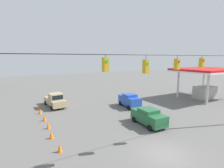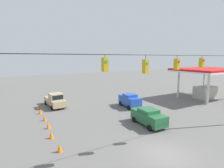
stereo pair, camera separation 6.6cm
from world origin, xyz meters
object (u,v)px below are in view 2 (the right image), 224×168
object	(u,v)px
sedan_green_crossing_near	(148,117)
traffic_cone_third	(48,125)
gas_station	(206,77)
pickup_truck_tan_withflow_far	(55,100)
traffic_cone_fourth	(45,118)
sedan_blue_oncoming_far	(130,100)
traffic_cone_nearest	(59,148)
traffic_cone_second	(51,135)
traffic_cone_farthest	(39,107)
traffic_cone_fifth	(40,111)
overhead_signal_span	(161,86)

from	to	relation	value
sedan_green_crossing_near	traffic_cone_third	xyz separation A→B (m)	(9.85, -4.42, -0.60)
gas_station	pickup_truck_tan_withflow_far	bearing A→B (deg)	-17.81
traffic_cone_fourth	pickup_truck_tan_withflow_far	bearing A→B (deg)	-113.48
pickup_truck_tan_withflow_far	gas_station	xyz separation A→B (m)	(-25.10, 8.07, 3.02)
pickup_truck_tan_withflow_far	sedan_blue_oncoming_far	size ratio (longest dim) A/B	1.34
traffic_cone_nearest	traffic_cone_second	xyz separation A→B (m)	(0.10, -2.77, 0.00)
sedan_blue_oncoming_far	gas_station	size ratio (longest dim) A/B	0.36
traffic_cone_farthest	gas_station	bearing A→B (deg)	164.25
traffic_cone_second	traffic_cone_farthest	world-z (taller)	same
sedan_green_crossing_near	traffic_cone_farthest	size ratio (longest dim) A/B	6.23
traffic_cone_fourth	traffic_cone_fifth	distance (m)	3.02
sedan_blue_oncoming_far	traffic_cone_fifth	bearing A→B (deg)	-14.35
traffic_cone_third	traffic_cone_farthest	xyz separation A→B (m)	(-0.06, -8.02, 0.00)
overhead_signal_span	gas_station	bearing A→B (deg)	-155.93
traffic_cone_second	traffic_cone_third	xyz separation A→B (m)	(-0.18, -2.49, 0.00)
traffic_cone_third	traffic_cone_fourth	bearing A→B (deg)	-90.88
pickup_truck_tan_withflow_far	sedan_blue_oncoming_far	xyz separation A→B (m)	(-9.79, 5.79, 0.05)
sedan_blue_oncoming_far	traffic_cone_second	size ratio (longest dim) A/B	5.72
pickup_truck_tan_withflow_far	traffic_cone_third	world-z (taller)	pickup_truck_tan_withflow_far
traffic_cone_nearest	traffic_cone_fourth	size ratio (longest dim) A/B	1.00
sedan_blue_oncoming_far	traffic_cone_second	xyz separation A→B (m)	(12.46, 5.02, -0.67)
sedan_green_crossing_near	overhead_signal_span	bearing A→B (deg)	56.78
traffic_cone_fifth	traffic_cone_third	bearing A→B (deg)	90.28
traffic_cone_second	pickup_truck_tan_withflow_far	bearing A→B (deg)	-103.90
sedan_green_crossing_near	sedan_blue_oncoming_far	size ratio (longest dim) A/B	1.09
sedan_green_crossing_near	traffic_cone_second	bearing A→B (deg)	-10.85
sedan_blue_oncoming_far	traffic_cone_nearest	distance (m)	14.63
overhead_signal_span	pickup_truck_tan_withflow_far	xyz separation A→B (m)	(4.33, -17.34, -4.34)
traffic_cone_nearest	traffic_cone_second	world-z (taller)	same
pickup_truck_tan_withflow_far	traffic_cone_second	xyz separation A→B (m)	(2.68, 10.82, -0.62)
pickup_truck_tan_withflow_far	sedan_green_crossing_near	xyz separation A→B (m)	(-7.35, 12.74, -0.02)
traffic_cone_second	traffic_cone_fifth	size ratio (longest dim) A/B	1.00
sedan_green_crossing_near	traffic_cone_nearest	distance (m)	9.98
overhead_signal_span	traffic_cone_nearest	distance (m)	9.30
traffic_cone_nearest	sedan_blue_oncoming_far	bearing A→B (deg)	-147.77
overhead_signal_span	traffic_cone_second	size ratio (longest dim) A/B	32.11
traffic_cone_second	overhead_signal_span	bearing A→B (deg)	137.05
traffic_cone_fifth	traffic_cone_second	bearing A→B (deg)	88.95
pickup_truck_tan_withflow_far	traffic_cone_nearest	world-z (taller)	pickup_truck_tan_withflow_far
sedan_green_crossing_near	traffic_cone_second	size ratio (longest dim) A/B	6.23
traffic_cone_farthest	overhead_signal_span	bearing A→B (deg)	111.67
pickup_truck_tan_withflow_far	traffic_cone_third	xyz separation A→B (m)	(2.50, 8.32, -0.62)
traffic_cone_farthest	traffic_cone_third	bearing A→B (deg)	89.57
sedan_green_crossing_near	gas_station	distance (m)	18.61
traffic_cone_farthest	gas_station	size ratio (longest dim) A/B	0.06
sedan_blue_oncoming_far	traffic_cone_farthest	world-z (taller)	sedan_blue_oncoming_far
overhead_signal_span	traffic_cone_fourth	bearing A→B (deg)	-59.82
traffic_cone_farthest	traffic_cone_fourth	bearing A→B (deg)	89.79
sedan_green_crossing_near	traffic_cone_third	size ratio (longest dim) A/B	6.23
traffic_cone_second	traffic_cone_farthest	distance (m)	10.52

